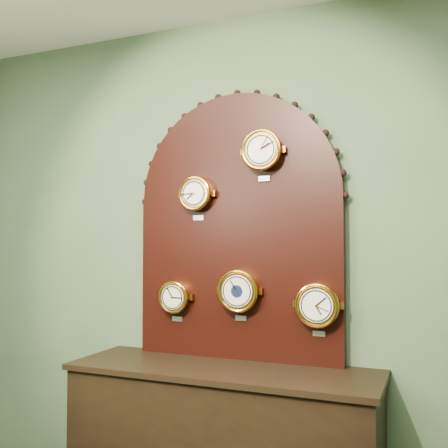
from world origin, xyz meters
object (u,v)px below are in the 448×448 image
at_px(barometer, 239,291).
at_px(display_board, 237,217).
at_px(arabic_clock, 262,151).
at_px(tide_clock, 317,305).
at_px(hygrometer, 175,297).
at_px(roman_clock, 196,194).

bearing_deg(barometer, display_board, 116.75).
bearing_deg(display_board, barometer, -63.25).
distance_m(arabic_clock, tide_clock, 0.88).
bearing_deg(arabic_clock, display_board, 158.76).
height_order(barometer, tide_clock, barometer).
bearing_deg(arabic_clock, hygrometer, 179.89).
bearing_deg(display_board, arabic_clock, -21.24).
distance_m(display_board, roman_clock, 0.27).
bearing_deg(tide_clock, barometer, -179.97).
xyz_separation_m(display_board, roman_clock, (-0.23, -0.07, 0.13)).
distance_m(display_board, barometer, 0.42).
height_order(roman_clock, tide_clock, roman_clock).
relative_size(arabic_clock, barometer, 0.97).
relative_size(display_board, barometer, 5.32).
bearing_deg(display_board, tide_clock, -8.09).
bearing_deg(barometer, arabic_clock, 0.15).
height_order(roman_clock, hygrometer, roman_clock).
height_order(roman_clock, barometer, roman_clock).
distance_m(hygrometer, tide_clock, 0.83).
height_order(display_board, roman_clock, display_board).
xyz_separation_m(roman_clock, barometer, (0.26, -0.00, -0.55)).
bearing_deg(hygrometer, barometer, -0.21).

